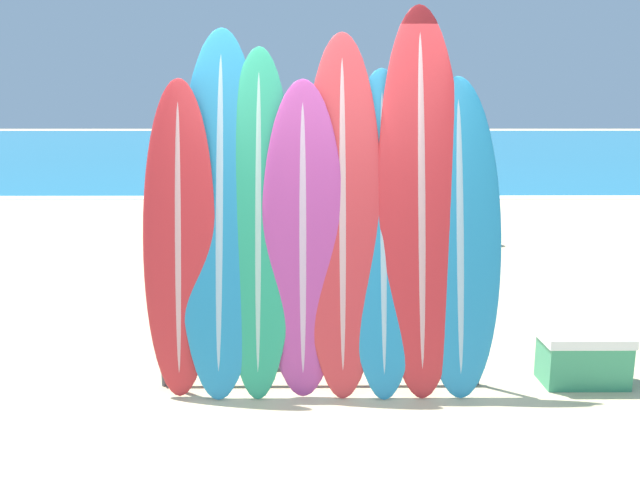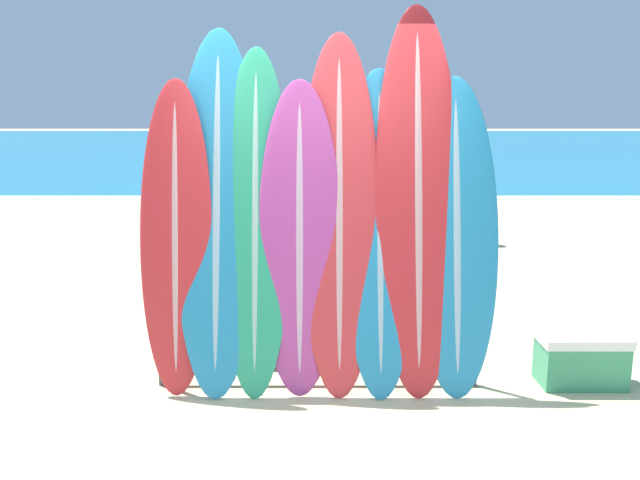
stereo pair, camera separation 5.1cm
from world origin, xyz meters
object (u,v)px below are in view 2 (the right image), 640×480
surfboard_slot_0 (178,238)px  surfboard_slot_1 (219,210)px  surfboard_slot_4 (341,213)px  cooler_box (583,359)px  person_far_left (271,181)px  surfboard_slot_5 (382,231)px  surfboard_rack (320,322)px  person_far_right (454,180)px  person_near_water (226,202)px  surfboard_slot_7 (458,236)px  person_mid_beach (283,166)px  surfboard_slot_6 (420,199)px  surfboard_slot_3 (302,238)px  surfboard_slot_2 (258,220)px

surfboard_slot_0 → surfboard_slot_1: (0.27, 0.07, 0.18)m
surfboard_slot_4 → cooler_box: size_ratio=4.08×
person_far_left → cooler_box: bearing=-45.1°
surfboard_slot_1 → surfboard_slot_5: surfboard_slot_1 is taller
surfboard_rack → surfboard_slot_5: bearing=5.3°
surfboard_slot_0 → surfboard_slot_4: size_ratio=0.87×
person_far_left → person_far_right: size_ratio=1.00×
surfboard_slot_4 → person_near_water: surfboard_slot_4 is taller
surfboard_slot_1 → person_far_left: 4.95m
surfboard_slot_0 → surfboard_slot_5: 1.39m
person_near_water → cooler_box: size_ratio=2.56×
surfboard_slot_4 → surfboard_slot_5: surfboard_slot_4 is taller
surfboard_rack → surfboard_slot_5: 0.76m
surfboard_slot_7 → person_far_right: bearing=78.5°
person_mid_beach → surfboard_slot_6: bearing=-84.5°
surfboard_rack → surfboard_slot_6: bearing=6.0°
surfboard_slot_3 → surfboard_slot_4: (0.27, 0.05, 0.16)m
surfboard_slot_2 → surfboard_slot_4: surfboard_slot_4 is taller
surfboard_slot_0 → surfboard_slot_6: 1.66m
surfboard_slot_5 → person_near_water: size_ratio=1.44×
person_mid_beach → surfboard_slot_2: bearing=-91.6°
surfboard_slot_6 → person_far_left: (-1.41, 4.94, -0.40)m
surfboard_slot_7 → cooler_box: surfboard_slot_7 is taller
surfboard_slot_3 → surfboard_slot_7: bearing=0.7°
surfboard_rack → person_mid_beach: bearing=95.1°
surfboard_slot_6 → person_far_right: surfboard_slot_6 is taller
surfboard_slot_5 → person_far_right: surfboard_slot_5 is taller
cooler_box → surfboard_slot_0: bearing=-179.8°
surfboard_rack → surfboard_slot_1: size_ratio=0.91×
surfboard_slot_1 → cooler_box: size_ratio=4.14×
surfboard_slot_2 → surfboard_slot_5: (0.85, -0.01, -0.07)m
surfboard_rack → person_near_water: 3.60m
surfboard_slot_0 → surfboard_slot_3: size_ratio=1.00×
person_mid_beach → person_far_right: 4.63m
surfboard_rack → surfboard_slot_0: (-0.96, 0.01, 0.60)m
surfboard_slot_3 → surfboard_slot_0: bearing=180.0°
person_far_right → surfboard_slot_4: bearing=-65.1°
surfboard_rack → person_far_right: 5.58m
surfboard_slot_0 → surfboard_slot_2: 0.55m
surfboard_slot_0 → surfboard_slot_7: 1.90m
surfboard_slot_4 → person_near_water: bearing=111.4°
surfboard_slot_4 → surfboard_slot_6: 0.54m
surfboard_slot_2 → surfboard_slot_7: 1.37m
surfboard_slot_6 → person_mid_beach: surfboard_slot_6 is taller
surfboard_slot_4 → surfboard_rack: bearing=-159.3°
surfboard_slot_3 → surfboard_slot_2: bearing=171.4°
surfboard_slot_5 → surfboard_slot_4: bearing=176.7°
surfboard_slot_5 → surfboard_slot_6: surfboard_slot_6 is taller
surfboard_slot_5 → person_far_right: 5.39m
surfboard_slot_2 → surfboard_slot_4: (0.57, 0.00, 0.05)m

